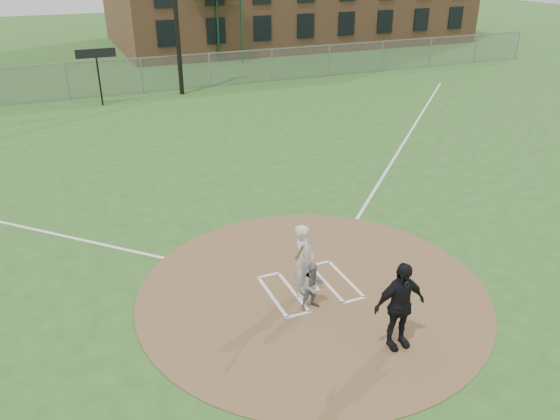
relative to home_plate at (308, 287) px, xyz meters
name	(u,v)px	position (x,y,z in m)	size (l,w,h in m)	color
ground	(312,291)	(0.04, -0.16, -0.03)	(140.00, 140.00, 0.00)	#2B5D1F
dirt_circle	(312,291)	(0.04, -0.16, -0.02)	(8.40, 8.40, 0.02)	brown
home_plate	(308,287)	(0.00, 0.00, 0.00)	(0.44, 0.44, 0.03)	silver
foul_line_first	(406,139)	(9.04, 8.84, -0.03)	(0.10, 24.00, 0.01)	white
catcher	(313,286)	(-0.26, -0.77, 0.56)	(0.56, 0.44, 1.15)	slate
umpire	(399,306)	(0.74, -2.63, 0.96)	(1.15, 0.48, 1.95)	black
batters_boxes	(310,287)	(0.04, -0.01, -0.01)	(2.08, 1.88, 0.01)	white
batter_at_plate	(304,261)	(-0.24, -0.21, 0.91)	(0.78, 1.10, 1.84)	silver
outfield_fence	(142,76)	(0.04, 21.84, 0.98)	(56.08, 0.08, 2.03)	slate
scoreboard_sign	(96,60)	(-2.46, 20.04, 2.35)	(2.00, 0.10, 2.93)	black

